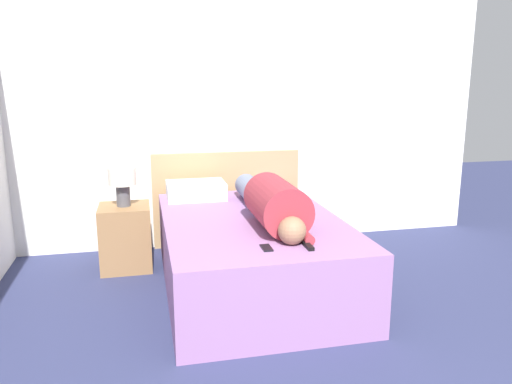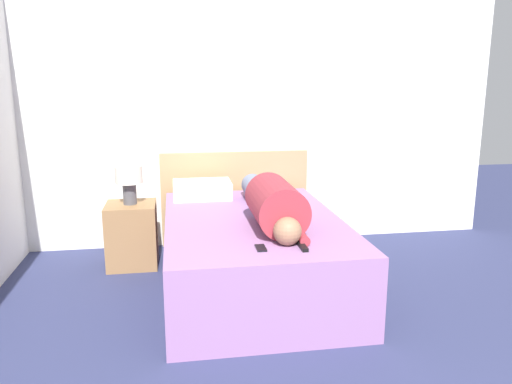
% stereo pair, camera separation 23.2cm
% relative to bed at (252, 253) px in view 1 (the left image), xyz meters
% --- Properties ---
extents(wall_back, '(5.40, 0.06, 2.60)m').
position_rel_bed_xyz_m(wall_back, '(0.04, 1.24, 1.01)').
color(wall_back, white).
rests_on(wall_back, ground_plane).
extents(bed, '(1.38, 2.09, 0.59)m').
position_rel_bed_xyz_m(bed, '(0.00, 0.00, 0.00)').
color(bed, '#936699').
rests_on(bed, ground_plane).
extents(headboard, '(1.50, 0.04, 0.96)m').
position_rel_bed_xyz_m(headboard, '(0.00, 1.17, 0.19)').
color(headboard, tan).
rests_on(headboard, ground_plane).
extents(nightstand, '(0.44, 0.44, 0.58)m').
position_rel_bed_xyz_m(nightstand, '(-1.01, 0.69, -0.00)').
color(nightstand, olive).
rests_on(nightstand, ground_plane).
extents(table_lamp, '(0.24, 0.24, 0.35)m').
position_rel_bed_xyz_m(table_lamp, '(-1.01, 0.69, 0.51)').
color(table_lamp, '#4C4C51').
rests_on(table_lamp, nightstand).
extents(person_lying, '(0.37, 1.61, 0.37)m').
position_rel_bed_xyz_m(person_lying, '(0.12, -0.14, 0.45)').
color(person_lying, '#936B4C').
rests_on(person_lying, bed).
extents(pillow_near_headboard, '(0.53, 0.38, 0.15)m').
position_rel_bed_xyz_m(pillow_near_headboard, '(-0.36, 0.80, 0.37)').
color(pillow_near_headboard, white).
rests_on(pillow_near_headboard, bed).
extents(tv_remote, '(0.04, 0.15, 0.02)m').
position_rel_bed_xyz_m(tv_remote, '(0.21, -0.78, 0.31)').
color(tv_remote, black).
rests_on(tv_remote, bed).
extents(cell_phone, '(0.06, 0.13, 0.01)m').
position_rel_bed_xyz_m(cell_phone, '(-0.06, -0.74, 0.30)').
color(cell_phone, black).
rests_on(cell_phone, bed).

